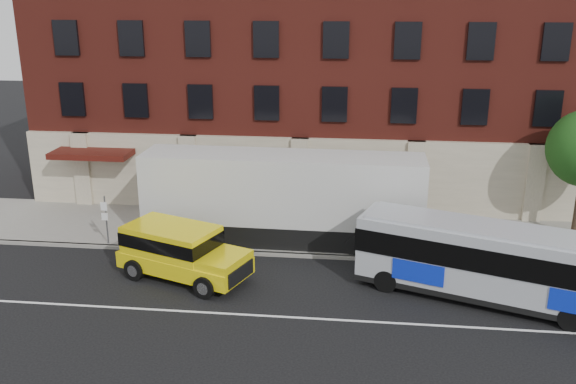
# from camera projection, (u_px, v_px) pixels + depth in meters

# --- Properties ---
(ground) EXTENTS (120.00, 120.00, 0.00)m
(ground) POSITION_uv_depth(u_px,v_px,m) (269.00, 323.00, 22.54)
(ground) COLOR black
(ground) RESTS_ON ground
(sidewalk) EXTENTS (60.00, 6.00, 0.15)m
(sidewalk) POSITION_uv_depth(u_px,v_px,m) (294.00, 231.00, 31.03)
(sidewalk) COLOR gray
(sidewalk) RESTS_ON ground
(kerb) EXTENTS (60.00, 0.25, 0.15)m
(kerb) POSITION_uv_depth(u_px,v_px,m) (288.00, 255.00, 28.19)
(kerb) COLOR gray
(kerb) RESTS_ON ground
(lane_line) EXTENTS (60.00, 0.12, 0.01)m
(lane_line) POSITION_uv_depth(u_px,v_px,m) (271.00, 316.00, 23.01)
(lane_line) COLOR white
(lane_line) RESTS_ON ground
(building) EXTENTS (30.00, 12.10, 15.00)m
(building) POSITION_uv_depth(u_px,v_px,m) (309.00, 61.00, 36.22)
(building) COLOR maroon
(building) RESTS_ON sidewalk
(sign_pole) EXTENTS (0.30, 0.20, 2.50)m
(sign_pole) POSITION_uv_depth(u_px,v_px,m) (106.00, 218.00, 28.82)
(sign_pole) COLOR slate
(sign_pole) RESTS_ON ground
(city_bus) EXTENTS (11.23, 6.00, 3.04)m
(city_bus) POSITION_uv_depth(u_px,v_px,m) (504.00, 263.00, 23.52)
(city_bus) COLOR #ACB0B7
(city_bus) RESTS_ON ground
(yellow_suv) EXTENTS (5.89, 4.06, 2.20)m
(yellow_suv) POSITION_uv_depth(u_px,v_px,m) (179.00, 249.00, 25.83)
(yellow_suv) COLOR yellow
(yellow_suv) RESTS_ON ground
(shipping_container) EXTENTS (13.04, 2.98, 4.33)m
(shipping_container) POSITION_uv_depth(u_px,v_px,m) (283.00, 200.00, 29.12)
(shipping_container) COLOR black
(shipping_container) RESTS_ON ground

